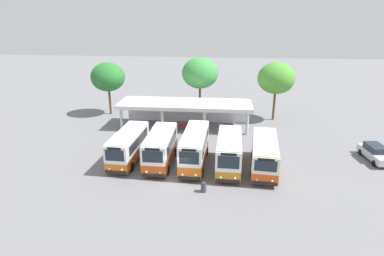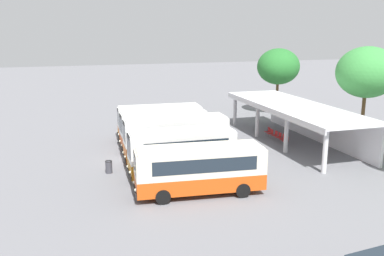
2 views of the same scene
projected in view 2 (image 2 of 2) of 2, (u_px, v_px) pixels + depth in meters
ground_plane at (128, 160)px, 32.61m from camera, size 180.00×180.00×0.00m
city_bus_nearest_orange at (160, 121)px, 38.43m from camera, size 2.60×7.76×3.14m
city_bus_second_in_row at (163, 128)px, 35.10m from camera, size 2.45×7.29×3.32m
city_bus_middle_cream at (176, 137)px, 31.95m from camera, size 2.48×8.05×3.47m
city_bus_fourth_amber at (181, 151)px, 28.64m from camera, size 2.56×7.39×3.30m
city_bus_fifth_blue at (199, 168)px, 25.55m from camera, size 3.05×8.12×3.02m
terminal_canopy at (300, 113)px, 37.42m from camera, size 17.48×5.50×3.40m
waiting_chair_end_by_column at (268, 131)px, 39.68m from camera, size 0.45×0.45×0.86m
waiting_chair_second_from_end at (271, 133)px, 39.01m from camera, size 0.45×0.45×0.86m
waiting_chair_middle_seat at (275, 134)px, 38.39m from camera, size 0.45×0.45×0.86m
waiting_chair_fourth_seat at (279, 136)px, 37.74m from camera, size 0.45×0.45×0.86m
waiting_chair_fifth_seat at (283, 138)px, 37.10m from camera, size 0.45×0.45×0.86m
waiting_chair_far_end_seat at (286, 140)px, 36.42m from camera, size 0.45×0.45×0.86m
roadside_tree_behind_canopy at (367, 72)px, 36.79m from camera, size 5.33×5.33×8.52m
roadside_tree_west_of_canopy at (278, 67)px, 49.11m from camera, size 4.96×4.96×7.78m
litter_bin_apron at (109, 167)px, 29.59m from camera, size 0.49×0.49×0.90m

